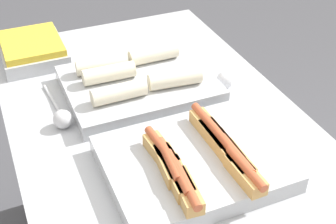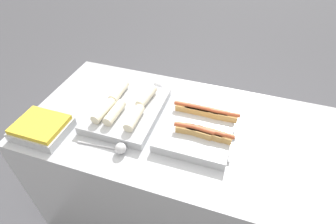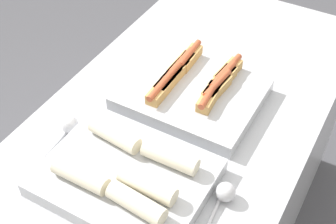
{
  "view_description": "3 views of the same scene",
  "coord_description": "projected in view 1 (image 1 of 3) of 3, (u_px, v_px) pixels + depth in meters",
  "views": [
    {
      "loc": [
        0.89,
        -0.41,
        1.73
      ],
      "look_at": [
        -0.08,
        0.0,
        0.96
      ],
      "focal_mm": 50.0,
      "sensor_mm": 36.0,
      "label": 1
    },
    {
      "loc": [
        0.25,
        -0.99,
        1.89
      ],
      "look_at": [
        -0.08,
        0.0,
        0.96
      ],
      "focal_mm": 28.0,
      "sensor_mm": 36.0,
      "label": 2
    },
    {
      "loc": [
        -0.99,
        -0.51,
        1.97
      ],
      "look_at": [
        -0.08,
        0.0,
        0.96
      ],
      "focal_mm": 50.0,
      "sensor_mm": 36.0,
      "label": 3
    }
  ],
  "objects": [
    {
      "name": "tray_hotdogs",
      "position": [
        195.0,
        162.0,
        1.21
      ],
      "size": [
        0.39,
        0.45,
        0.1
      ],
      "color": "#B7BABF",
      "rests_on": "counter"
    },
    {
      "name": "tray_wraps",
      "position": [
        137.0,
        82.0,
        1.52
      ],
      "size": [
        0.37,
        0.47,
        0.1
      ],
      "color": "#B7BABF",
      "rests_on": "counter"
    },
    {
      "name": "tray_side_front",
      "position": [
        32.0,
        50.0,
        1.7
      ],
      "size": [
        0.27,
        0.22,
        0.07
      ],
      "color": "#B7BABF",
      "rests_on": "counter"
    },
    {
      "name": "serving_spoon_near",
      "position": [
        62.0,
        117.0,
        1.38
      ],
      "size": [
        0.27,
        0.06,
        0.06
      ],
      "color": "silver",
      "rests_on": "counter"
    },
    {
      "name": "serving_spoon_far",
      "position": [
        223.0,
        79.0,
        1.55
      ],
      "size": [
        0.26,
        0.06,
        0.06
      ],
      "color": "silver",
      "rests_on": "counter"
    }
  ]
}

